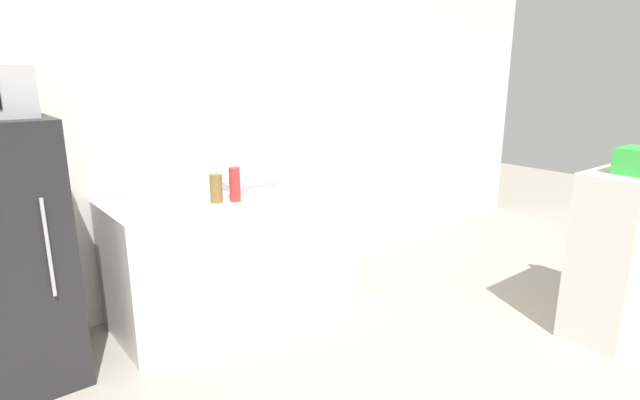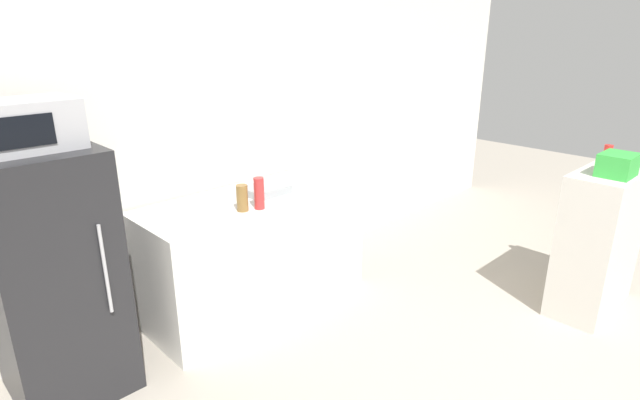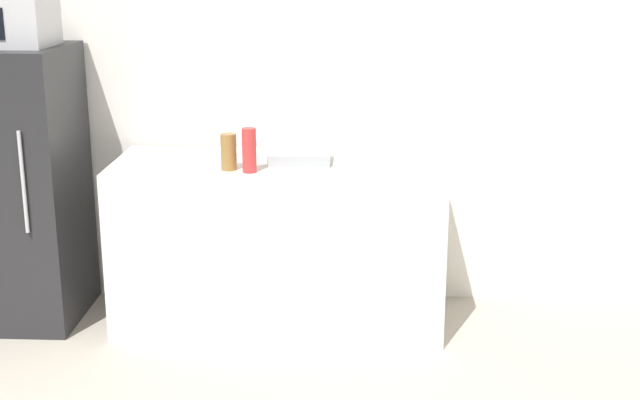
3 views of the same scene
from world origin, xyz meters
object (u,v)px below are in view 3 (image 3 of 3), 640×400
Objects in this scene: refrigerator at (17,186)px; microwave at (1,21)px; bottle_tall at (249,150)px; bottle_short at (229,152)px.

microwave reaches higher than refrigerator.
refrigerator is 1.38m from bottle_tall.
microwave is (-0.00, -0.00, 0.90)m from refrigerator.
refrigerator is 0.90m from microwave.
microwave reaches higher than bottle_short.
bottle_short is (1.21, -0.21, -0.64)m from microwave.
bottle_short is (-0.11, 0.05, -0.02)m from bottle_tall.
bottle_short is at bearing -9.90° from microwave.
bottle_short is (1.21, -0.21, 0.25)m from refrigerator.
microwave is 1.39m from bottle_short.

